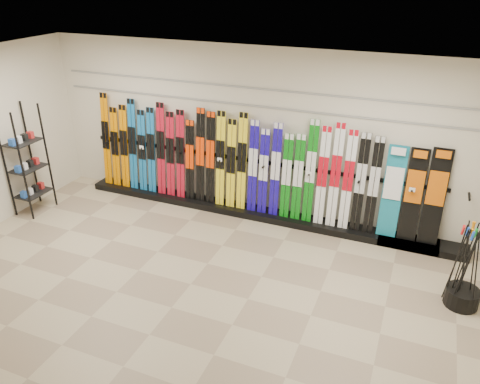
% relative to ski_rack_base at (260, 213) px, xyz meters
% --- Properties ---
extents(floor, '(8.00, 8.00, 0.00)m').
position_rel_ski_rack_base_xyz_m(floor, '(-0.22, -2.28, -0.06)').
color(floor, gray).
rests_on(floor, ground).
extents(back_wall, '(8.00, 0.00, 8.00)m').
position_rel_ski_rack_base_xyz_m(back_wall, '(-0.22, 0.22, 1.44)').
color(back_wall, beige).
rests_on(back_wall, floor).
extents(ceiling, '(8.00, 8.00, 0.00)m').
position_rel_ski_rack_base_xyz_m(ceiling, '(-0.22, -2.28, 2.94)').
color(ceiling, silver).
rests_on(ceiling, back_wall).
extents(ski_rack_base, '(8.00, 0.40, 0.12)m').
position_rel_ski_rack_base_xyz_m(ski_rack_base, '(0.00, 0.00, 0.00)').
color(ski_rack_base, black).
rests_on(ski_rack_base, floor).
extents(skis, '(5.38, 0.19, 1.84)m').
position_rel_ski_rack_base_xyz_m(skis, '(-0.68, 0.03, 0.90)').
color(skis, orange).
rests_on(skis, ski_rack_base).
extents(snowboards, '(0.95, 0.24, 1.56)m').
position_rel_ski_rack_base_xyz_m(snowboards, '(2.55, 0.08, 0.82)').
color(snowboards, '#14728C').
rests_on(snowboards, ski_rack_base).
extents(accessory_rack, '(0.40, 0.60, 1.99)m').
position_rel_ski_rack_base_xyz_m(accessory_rack, '(-3.97, -1.35, 0.93)').
color(accessory_rack, black).
rests_on(accessory_rack, floor).
extents(pole_bin, '(0.45, 0.45, 0.25)m').
position_rel_ski_rack_base_xyz_m(pole_bin, '(3.38, -1.29, 0.07)').
color(pole_bin, black).
rests_on(pole_bin, floor).
extents(ski_poles, '(0.39, 0.36, 1.18)m').
position_rel_ski_rack_base_xyz_m(ski_poles, '(3.31, -1.30, 0.55)').
color(ski_poles, black).
rests_on(ski_poles, pole_bin).
extents(slatwall_rail_0, '(7.60, 0.02, 0.03)m').
position_rel_ski_rack_base_xyz_m(slatwall_rail_0, '(-0.22, 0.20, 1.94)').
color(slatwall_rail_0, gray).
rests_on(slatwall_rail_0, back_wall).
extents(slatwall_rail_1, '(7.60, 0.02, 0.03)m').
position_rel_ski_rack_base_xyz_m(slatwall_rail_1, '(-0.22, 0.20, 2.24)').
color(slatwall_rail_1, gray).
rests_on(slatwall_rail_1, back_wall).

